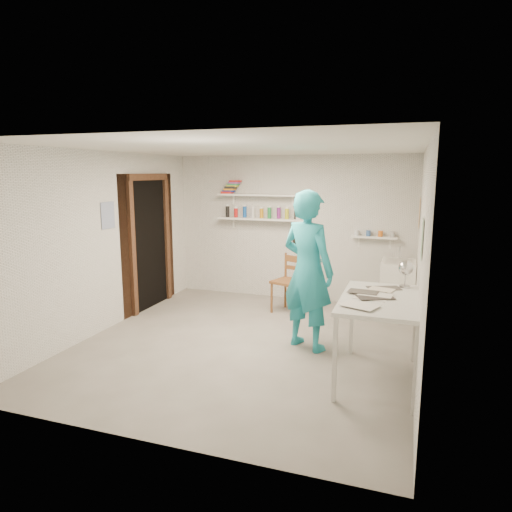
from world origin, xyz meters
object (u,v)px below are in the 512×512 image
(belfast_sink, at_px, (398,271))
(wall_clock, at_px, (304,241))
(desk_lamp, at_px, (406,268))
(wooden_chair, at_px, (289,282))
(man, at_px, (308,271))
(work_table, at_px, (379,339))

(belfast_sink, distance_m, wall_clock, 1.85)
(belfast_sink, bearing_deg, desk_lamp, -86.37)
(wall_clock, distance_m, wooden_chair, 1.45)
(belfast_sink, distance_m, wooden_chair, 1.61)
(wall_clock, height_order, wooden_chair, wall_clock)
(wall_clock, bearing_deg, man, -40.38)
(belfast_sink, relative_size, wall_clock, 1.73)
(wall_clock, xyz_separation_m, wooden_chair, (-0.47, 1.11, -0.80))
(belfast_sink, relative_size, man, 0.31)
(belfast_sink, relative_size, work_table, 0.46)
(belfast_sink, relative_size, wooden_chair, 0.62)
(man, relative_size, wooden_chair, 2.00)
(wooden_chair, distance_m, desk_lamp, 2.28)
(belfast_sink, xyz_separation_m, man, (-1.01, -1.57, 0.26))
(work_table, bearing_deg, desk_lamp, 67.58)
(man, xyz_separation_m, desk_lamp, (1.11, -0.11, 0.13))
(wall_clock, xyz_separation_m, desk_lamp, (1.20, -0.31, -0.19))
(desk_lamp, bearing_deg, wooden_chair, 139.78)
(man, distance_m, wooden_chair, 1.50)
(work_table, bearing_deg, wooden_chair, 126.94)
(wooden_chair, xyz_separation_m, desk_lamp, (1.68, -1.42, 0.61))
(belfast_sink, height_order, wall_clock, wall_clock)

